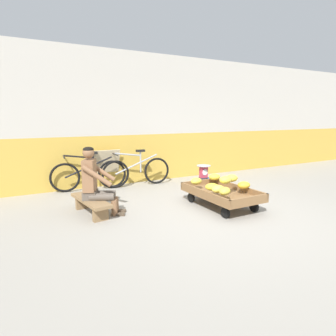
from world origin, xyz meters
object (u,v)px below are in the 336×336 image
Objects in this scene: banana_cart at (221,194)px; plastic_crate at (203,185)px; bicycle_far_left at (137,171)px; vendor_seated at (95,181)px; weighing_scale at (204,172)px; shopping_bag at (226,191)px; bicycle_near_left at (89,174)px; sign_board at (104,168)px; low_bench at (91,203)px.

banana_cart reaches higher than plastic_crate.
vendor_seated is at bearing -131.35° from bicycle_far_left.
weighing_scale reaches higher than banana_cart.
shopping_bag is at bearing -55.30° from bicycle_far_left.
bicycle_near_left is (-1.80, 2.37, 0.11)m from banana_cart.
weighing_scale is (0.00, -0.00, 0.30)m from plastic_crate.
bicycle_far_left is (-0.72, 2.24, 0.11)m from banana_cart.
banana_cart reaches higher than shopping_bag.
sign_board reaches higher than bicycle_near_left.
banana_cart is 0.70m from shopping_bag.
low_bench is at bearing -173.44° from weighing_scale.
shopping_bag is (2.61, -0.21, -0.45)m from vendor_seated.
banana_cart is 6.02× the size of shopping_bag.
weighing_scale is 0.66m from shopping_bag.
banana_cart is at bearing -17.79° from vendor_seated.
shopping_bag is at bearing -47.76° from sign_board.
low_bench is 1.71m from bicycle_near_left.
low_bench is 3.14× the size of plastic_crate.
weighing_scale is 0.18× the size of bicycle_far_left.
bicycle_near_left reaches higher than banana_cart.
shopping_bag is (0.19, -0.54, -0.33)m from weighing_scale.
banana_cart is 1.27× the size of vendor_seated.
bicycle_far_left is (1.46, 1.53, 0.15)m from low_bench.
plastic_crate is 2.53m from bicycle_near_left.
low_bench is at bearing 154.38° from vendor_seated.
weighing_scale reaches higher than shopping_bag.
sign_board reaches higher than plastic_crate.
weighing_scale is 2.32m from sign_board.
vendor_seated is at bearing -110.40° from sign_board.
low_bench is 0.99× the size of vendor_seated.
bicycle_far_left is 1.91× the size of sign_board.
plastic_crate is 0.22× the size of bicycle_near_left.
vendor_seated is 0.69× the size of bicycle_near_left.
bicycle_near_left is 1.09m from bicycle_far_left.
weighing_scale is at bearing 6.56° from low_bench.
sign_board is 2.85m from shopping_bag.
banana_cart is at bearing -52.78° from bicycle_near_left.
bicycle_near_left is at bearing 172.95° from bicycle_far_left.
banana_cart is 2.36m from bicycle_far_left.
weighing_scale is 1.25× the size of shopping_bag.
weighing_scale is at bearing 109.97° from shopping_bag.
bicycle_near_left reaches higher than plastic_crate.
bicycle_far_left is at bearing 107.88° from banana_cart.
sign_board is at bearing 69.60° from vendor_seated.
vendor_seated is 3.80× the size of weighing_scale.
low_bench is 2.51m from plastic_crate.
vendor_seated is at bearing 162.21° from banana_cart.
shopping_bag is at bearing -4.62° from vendor_seated.
weighing_scale is 1.62m from bicycle_far_left.
low_bench is at bearing -173.42° from plastic_crate.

